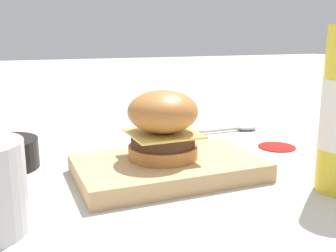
{
  "coord_description": "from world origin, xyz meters",
  "views": [
    {
      "loc": [
        -0.23,
        -0.52,
        0.2
      ],
      "look_at": [
        -0.02,
        -0.01,
        0.08
      ],
      "focal_mm": 42.0,
      "sensor_mm": 36.0,
      "label": 1
    }
  ],
  "objects_px": {
    "spoon": "(241,128)",
    "burger": "(164,125)",
    "serving_board": "(168,168)",
    "side_bowl": "(1,153)"
  },
  "relations": [
    {
      "from": "spoon",
      "to": "burger",
      "type": "bearing_deg",
      "value": -141.24
    },
    {
      "from": "spoon",
      "to": "serving_board",
      "type": "bearing_deg",
      "value": -140.07
    },
    {
      "from": "side_bowl",
      "to": "spoon",
      "type": "relative_size",
      "value": 0.76
    },
    {
      "from": "serving_board",
      "to": "burger",
      "type": "height_order",
      "value": "burger"
    },
    {
      "from": "side_bowl",
      "to": "spoon",
      "type": "bearing_deg",
      "value": 8.35
    },
    {
      "from": "side_bowl",
      "to": "serving_board",
      "type": "bearing_deg",
      "value": -29.94
    },
    {
      "from": "serving_board",
      "to": "spoon",
      "type": "relative_size",
      "value": 1.8
    },
    {
      "from": "burger",
      "to": "spoon",
      "type": "height_order",
      "value": "burger"
    },
    {
      "from": "serving_board",
      "to": "side_bowl",
      "type": "relative_size",
      "value": 2.38
    },
    {
      "from": "serving_board",
      "to": "burger",
      "type": "bearing_deg",
      "value": 128.01
    }
  ]
}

